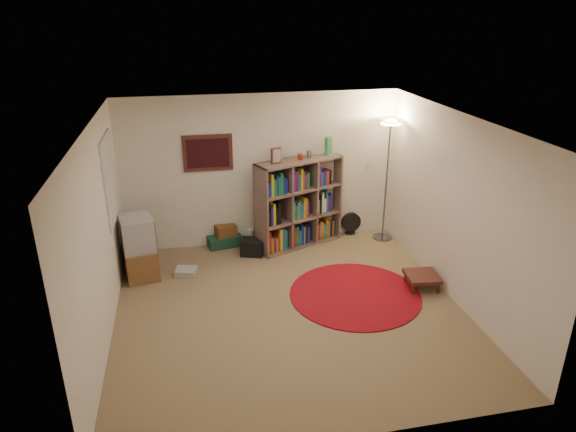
% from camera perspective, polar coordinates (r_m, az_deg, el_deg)
% --- Properties ---
extents(room, '(4.54, 4.54, 2.54)m').
position_cam_1_polar(room, '(6.35, -0.35, -0.60)').
color(room, '#846B4D').
rests_on(room, ground).
extents(bookshelf, '(1.53, 0.94, 1.77)m').
position_cam_1_polar(bookshelf, '(8.43, 1.06, 1.28)').
color(bookshelf, brown).
rests_on(bookshelf, ground).
extents(floor_lamp, '(0.43, 0.43, 2.08)m').
position_cam_1_polar(floor_lamp, '(8.52, 11.21, 8.20)').
color(floor_lamp, gray).
rests_on(floor_lamp, ground).
extents(floor_fan, '(0.35, 0.19, 0.40)m').
position_cam_1_polar(floor_fan, '(9.09, 7.00, -0.81)').
color(floor_fan, black).
rests_on(floor_fan, ground).
extents(tv_stand, '(0.57, 0.72, 0.93)m').
position_cam_1_polar(tv_stand, '(7.84, -16.22, -3.42)').
color(tv_stand, brown).
rests_on(tv_stand, ground).
extents(dvd_box, '(0.35, 0.31, 0.10)m').
position_cam_1_polar(dvd_box, '(7.87, -11.27, -6.08)').
color(dvd_box, '#A9A8AD').
rests_on(dvd_box, ground).
extents(suitcase, '(0.61, 0.45, 0.18)m').
position_cam_1_polar(suitcase, '(8.70, -7.11, -2.68)').
color(suitcase, '#153B2D').
rests_on(suitcase, ground).
extents(wicker_basket, '(0.38, 0.31, 0.19)m').
position_cam_1_polar(wicker_basket, '(8.62, -6.93, -1.59)').
color(wicker_basket, brown).
rests_on(wicker_basket, suitcase).
extents(duffel_bag, '(0.43, 0.40, 0.25)m').
position_cam_1_polar(duffel_bag, '(8.33, -3.98, -3.45)').
color(duffel_bag, black).
rests_on(duffel_bag, ground).
extents(paper_towel, '(0.11, 0.11, 0.23)m').
position_cam_1_polar(paper_towel, '(8.75, -4.18, -2.21)').
color(paper_towel, white).
rests_on(paper_towel, ground).
extents(red_rug, '(1.83, 1.83, 0.02)m').
position_cam_1_polar(red_rug, '(7.30, 7.45, -8.62)').
color(red_rug, maroon).
rests_on(red_rug, ground).
extents(side_table, '(0.49, 0.49, 0.21)m').
position_cam_1_polar(side_table, '(7.58, 14.69, -6.54)').
color(side_table, '#411B16').
rests_on(side_table, ground).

